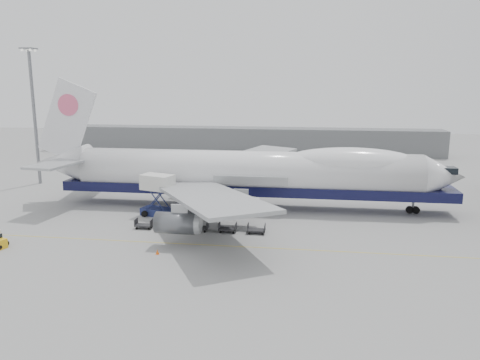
# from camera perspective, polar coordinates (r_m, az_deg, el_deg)

# --- Properties ---
(ground) EXTENTS (260.00, 260.00, 0.00)m
(ground) POSITION_cam_1_polar(r_m,az_deg,el_deg) (62.04, -0.60, -6.19)
(ground) COLOR gray
(ground) RESTS_ON ground
(apron_line) EXTENTS (60.00, 0.15, 0.01)m
(apron_line) POSITION_cam_1_polar(r_m,az_deg,el_deg) (56.43, -1.54, -8.04)
(apron_line) COLOR gold
(apron_line) RESTS_ON ground
(hangar) EXTENTS (110.00, 8.00, 7.00)m
(hangar) POSITION_cam_1_polar(r_m,az_deg,el_deg) (130.67, -0.27, 4.89)
(hangar) COLOR slate
(hangar) RESTS_ON ground
(floodlight_mast) EXTENTS (2.40, 2.40, 25.43)m
(floodlight_mast) POSITION_cam_1_polar(r_m,az_deg,el_deg) (96.98, -23.83, 7.90)
(floodlight_mast) COLOR slate
(floodlight_mast) RESTS_ON ground
(airliner) EXTENTS (67.00, 55.30, 19.98)m
(airliner) POSITION_cam_1_polar(r_m,az_deg,el_deg) (72.10, 1.35, 0.97)
(airliner) COLOR white
(airliner) RESTS_ON ground
(catering_truck) EXTENTS (5.50, 4.50, 6.10)m
(catering_truck) POSITION_cam_1_polar(r_m,az_deg,el_deg) (69.14, -9.99, -1.53)
(catering_truck) COLOR navy
(catering_truck) RESTS_ON ground
(traffic_cone) EXTENTS (0.40, 0.40, 0.58)m
(traffic_cone) POSITION_cam_1_polar(r_m,az_deg,el_deg) (54.59, -10.04, -8.62)
(traffic_cone) COLOR #EF590C
(traffic_cone) RESTS_ON ground
(dolly_0) EXTENTS (2.30, 1.35, 1.30)m
(dolly_0) POSITION_cam_1_polar(r_m,az_deg,el_deg) (64.08, -11.62, -5.35)
(dolly_0) COLOR #2D2D30
(dolly_0) RESTS_ON ground
(dolly_1) EXTENTS (2.30, 1.35, 1.30)m
(dolly_1) POSITION_cam_1_polar(r_m,az_deg,el_deg) (62.93, -8.36, -5.55)
(dolly_1) COLOR #2D2D30
(dolly_1) RESTS_ON ground
(dolly_2) EXTENTS (2.30, 1.35, 1.30)m
(dolly_2) POSITION_cam_1_polar(r_m,az_deg,el_deg) (61.99, -4.99, -5.74)
(dolly_2) COLOR #2D2D30
(dolly_2) RESTS_ON ground
(dolly_3) EXTENTS (2.30, 1.35, 1.30)m
(dolly_3) POSITION_cam_1_polar(r_m,az_deg,el_deg) (61.27, -1.52, -5.91)
(dolly_3) COLOR #2D2D30
(dolly_3) RESTS_ON ground
(dolly_4) EXTENTS (2.30, 1.35, 1.30)m
(dolly_4) POSITION_cam_1_polar(r_m,az_deg,el_deg) (60.77, 2.02, -6.06)
(dolly_4) COLOR #2D2D30
(dolly_4) RESTS_ON ground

